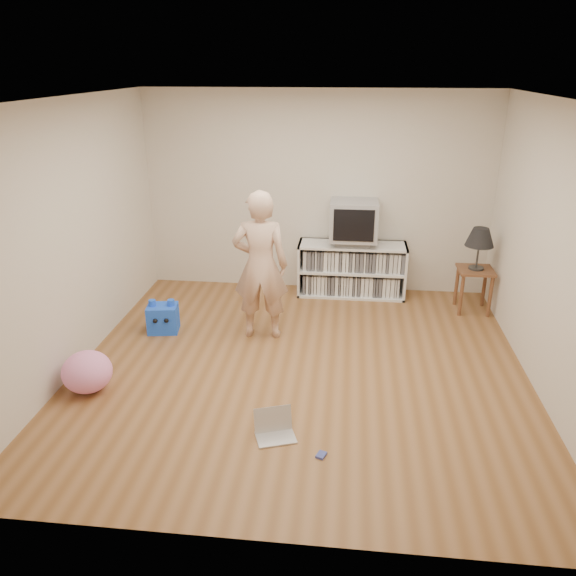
# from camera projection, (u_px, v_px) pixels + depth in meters

# --- Properties ---
(ground) EXTENTS (4.50, 4.50, 0.00)m
(ground) POSITION_uv_depth(u_px,v_px,m) (301.00, 367.00, 5.71)
(ground) COLOR brown
(ground) RESTS_ON ground
(walls) EXTENTS (4.52, 4.52, 2.60)m
(walls) POSITION_uv_depth(u_px,v_px,m) (302.00, 246.00, 5.22)
(walls) COLOR beige
(walls) RESTS_ON ground
(ceiling) EXTENTS (4.50, 4.50, 0.01)m
(ceiling) POSITION_uv_depth(u_px,v_px,m) (303.00, 99.00, 4.73)
(ceiling) COLOR white
(ceiling) RESTS_ON walls
(media_unit) EXTENTS (1.40, 0.45, 0.70)m
(media_unit) POSITION_uv_depth(u_px,v_px,m) (352.00, 269.00, 7.40)
(media_unit) COLOR white
(media_unit) RESTS_ON ground
(dvd_deck) EXTENTS (0.45, 0.35, 0.07)m
(dvd_deck) POSITION_uv_depth(u_px,v_px,m) (353.00, 241.00, 7.24)
(dvd_deck) COLOR gray
(dvd_deck) RESTS_ON media_unit
(crt_tv) EXTENTS (0.60, 0.53, 0.50)m
(crt_tv) POSITION_uv_depth(u_px,v_px,m) (354.00, 220.00, 7.13)
(crt_tv) COLOR #97979C
(crt_tv) RESTS_ON dvd_deck
(side_table) EXTENTS (0.42, 0.42, 0.55)m
(side_table) POSITION_uv_depth(u_px,v_px,m) (474.00, 279.00, 6.87)
(side_table) COLOR brown
(side_table) RESTS_ON ground
(table_lamp) EXTENTS (0.34, 0.34, 0.52)m
(table_lamp) POSITION_uv_depth(u_px,v_px,m) (480.00, 238.00, 6.67)
(table_lamp) COLOR #333333
(table_lamp) RESTS_ON side_table
(person) EXTENTS (0.63, 0.43, 1.67)m
(person) POSITION_uv_depth(u_px,v_px,m) (260.00, 266.00, 6.09)
(person) COLOR beige
(person) RESTS_ON ground
(laptop) EXTENTS (0.38, 0.35, 0.22)m
(laptop) POSITION_uv_depth(u_px,v_px,m) (274.00, 428.00, 4.66)
(laptop) COLOR silver
(laptop) RESTS_ON ground
(playing_cards) EXTENTS (0.09, 0.11, 0.02)m
(playing_cards) POSITION_uv_depth(u_px,v_px,m) (321.00, 455.00, 4.42)
(playing_cards) COLOR #3E4AA6
(playing_cards) RESTS_ON ground
(plush_blue) EXTENTS (0.37, 0.33, 0.39)m
(plush_blue) POSITION_uv_depth(u_px,v_px,m) (163.00, 318.00, 6.42)
(plush_blue) COLOR #1751FF
(plush_blue) RESTS_ON ground
(plush_pink) EXTENTS (0.49, 0.49, 0.39)m
(plush_pink) POSITION_uv_depth(u_px,v_px,m) (87.00, 372.00, 5.24)
(plush_pink) COLOR #FF88CB
(plush_pink) RESTS_ON ground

